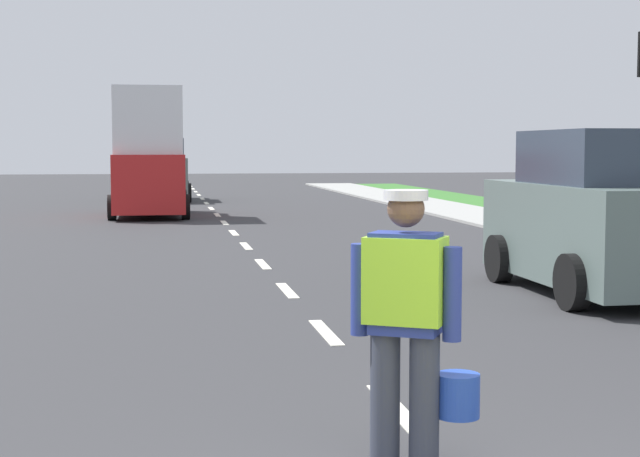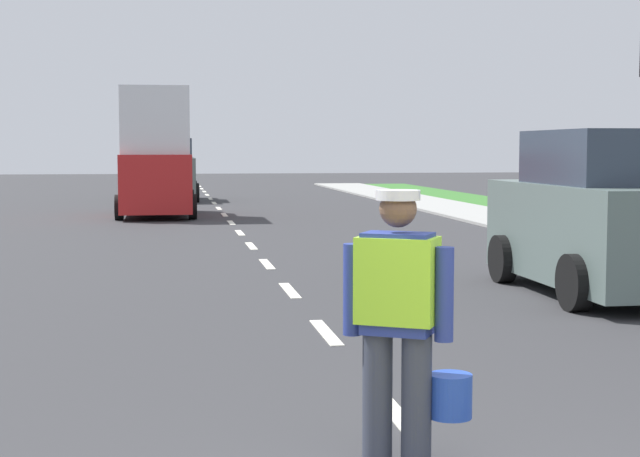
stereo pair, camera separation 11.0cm
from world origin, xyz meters
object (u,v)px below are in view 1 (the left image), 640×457
(road_worker, at_px, (409,315))
(car_parked_curbside, at_px, (601,218))
(delivery_truck, at_px, (149,159))
(car_oncoming_third, at_px, (163,172))

(road_worker, distance_m, car_parked_curbside, 7.69)
(road_worker, bearing_deg, delivery_truck, 94.31)
(car_oncoming_third, bearing_deg, delivery_truck, -93.08)
(road_worker, relative_size, car_oncoming_third, 0.39)
(delivery_truck, bearing_deg, road_worker, -85.69)
(delivery_truck, relative_size, car_parked_curbside, 1.15)
(road_worker, relative_size, delivery_truck, 0.36)
(car_parked_curbside, distance_m, car_oncoming_third, 24.50)
(road_worker, xyz_separation_m, delivery_truck, (-1.65, 21.96, 0.68))
(car_oncoming_third, bearing_deg, car_parked_curbside, -77.05)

